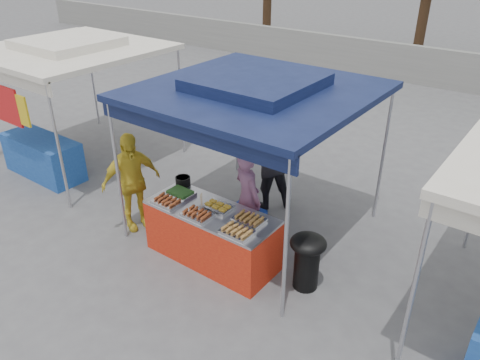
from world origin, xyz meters
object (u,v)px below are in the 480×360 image
Objects in this scene: helper_man at (269,160)px; customer_person at (131,182)px; cooking_pot at (183,181)px; wok_burner at (307,257)px; vendor_woman at (248,198)px; vendor_table at (212,235)px.

helper_man is 2.37m from customer_person.
wok_burner is (2.30, -0.04, -0.42)m from cooking_pot.
helper_man is at bearing 133.72° from wok_burner.
customer_person reaches higher than vendor_woman.
vendor_table is at bearing -68.07° from customer_person.
vendor_woman is 0.95× the size of customer_person.
customer_person is (-0.76, -0.41, -0.08)m from cooking_pot.
cooking_pot is at bearing 22.72° from helper_man.
vendor_woman is at bearing 18.62° from cooking_pot.
cooking_pot is 0.13× the size of helper_man.
helper_man is at bearing -48.99° from vendor_woman.
vendor_table is 8.48× the size of cooking_pot.
helper_man is at bearing -16.77° from customer_person.
cooking_pot is (-0.85, 0.33, 0.49)m from vendor_table.
cooking_pot is at bearing 158.80° from vendor_table.
wok_burner is 0.50× the size of customer_person.
cooking_pot is at bearing 41.32° from vendor_woman.
helper_man is 1.06× the size of customer_person.
vendor_woman is 0.89× the size of helper_man.
vendor_woman is (1.02, 0.34, -0.12)m from cooking_pot.
helper_man reaches higher than vendor_table.
vendor_woman is (-1.28, 0.38, 0.30)m from wok_burner.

